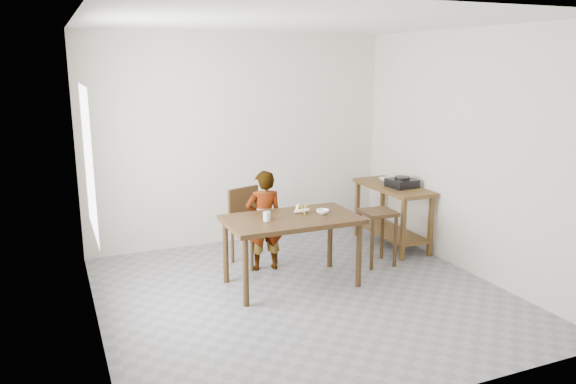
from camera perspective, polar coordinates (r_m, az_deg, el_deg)
name	(u,v)px	position (r m, az deg, el deg)	size (l,w,h in m)	color
floor	(303,296)	(5.88, 1.56, -10.55)	(4.00, 4.00, 0.04)	gray
ceiling	(305,19)	(5.40, 1.75, 17.14)	(4.00, 4.00, 0.04)	white
wall_back	(239,140)	(7.33, -5.02, 5.32)	(4.00, 0.04, 2.70)	silver
wall_front	(434,217)	(3.79, 14.62, -2.51)	(4.00, 0.04, 2.70)	silver
wall_left	(85,183)	(4.99, -19.90, 0.87)	(0.04, 4.00, 2.70)	silver
wall_right	(469,153)	(6.58, 17.88, 3.83)	(0.04, 4.00, 2.70)	silver
window_pane	(88,161)	(5.16, -19.62, 2.97)	(0.02, 1.10, 1.30)	white
dining_table	(292,251)	(5.99, 0.38, -6.03)	(1.40, 0.80, 0.75)	#3B2612
prep_counter	(392,216)	(7.37, 10.51, -2.36)	(0.50, 1.20, 0.80)	#553B1A
child	(264,221)	(6.38, -2.44, -2.91)	(0.42, 0.28, 1.16)	silver
dining_chair	(254,227)	(6.62, -3.47, -3.55)	(0.43, 0.43, 0.89)	#3B2612
stool	(377,238)	(6.68, 9.06, -4.59)	(0.37, 0.37, 0.65)	#3B2612
glass_tumbler	(267,216)	(5.75, -2.17, -2.47)	(0.07, 0.07, 0.09)	silver
small_bowl	(323,212)	(6.02, 3.53, -2.00)	(0.14, 0.14, 0.04)	white
banana	(302,210)	(6.02, 1.42, -1.87)	(0.19, 0.13, 0.07)	#F7E158
serving_bowl	(386,180)	(7.47, 9.96, 1.22)	(0.19, 0.19, 0.05)	white
gas_burner	(402,183)	(7.18, 11.49, 0.90)	(0.31, 0.31, 0.10)	black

